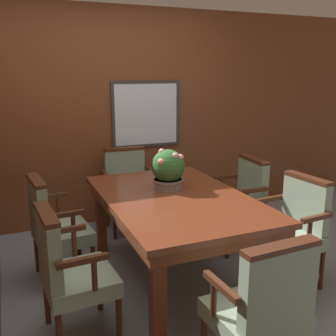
# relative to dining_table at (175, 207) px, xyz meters

# --- Properties ---
(ground_plane) EXTENTS (14.00, 14.00, 0.00)m
(ground_plane) POSITION_rel_dining_table_xyz_m (-0.14, -0.12, -0.66)
(ground_plane) COLOR gray
(wall_back) EXTENTS (7.20, 0.08, 2.45)m
(wall_back) POSITION_rel_dining_table_xyz_m (-0.13, 1.61, 0.57)
(wall_back) COLOR brown
(wall_back) RESTS_ON ground_plane
(dining_table) EXTENTS (1.12, 1.74, 0.75)m
(dining_table) POSITION_rel_dining_table_xyz_m (0.00, 0.00, 0.00)
(dining_table) COLOR maroon
(dining_table) RESTS_ON ground_plane
(chair_right_far) EXTENTS (0.47, 0.56, 0.91)m
(chair_right_far) POSITION_rel_dining_table_xyz_m (0.89, 0.37, -0.16)
(chair_right_far) COLOR #472314
(chair_right_far) RESTS_ON ground_plane
(chair_left_near) EXTENTS (0.48, 0.56, 0.91)m
(chair_left_near) POSITION_rel_dining_table_xyz_m (-0.94, -0.42, -0.16)
(chair_left_near) COLOR #472314
(chair_left_near) RESTS_ON ground_plane
(chair_right_near) EXTENTS (0.48, 0.57, 0.91)m
(chair_right_near) POSITION_rel_dining_table_xyz_m (0.90, -0.40, -0.16)
(chair_right_near) COLOR #472314
(chair_right_near) RESTS_ON ground_plane
(chair_head_far) EXTENTS (0.56, 0.46, 0.91)m
(chair_head_far) POSITION_rel_dining_table_xyz_m (-0.03, 1.26, -0.16)
(chair_head_far) COLOR #472314
(chair_head_far) RESTS_ON ground_plane
(chair_left_far) EXTENTS (0.49, 0.57, 0.91)m
(chair_left_far) POSITION_rel_dining_table_xyz_m (-0.93, 0.40, -0.16)
(chair_left_far) COLOR #472314
(chair_left_far) RESTS_ON ground_plane
(chair_head_near) EXTENTS (0.56, 0.47, 0.91)m
(chair_head_near) POSITION_rel_dining_table_xyz_m (-0.02, -1.25, -0.16)
(chair_head_near) COLOR #472314
(chair_head_near) RESTS_ON ground_plane
(potted_plant) EXTENTS (0.29, 0.29, 0.35)m
(potted_plant) POSITION_rel_dining_table_xyz_m (0.03, 0.22, 0.27)
(potted_plant) COLOR gray
(potted_plant) RESTS_ON dining_table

